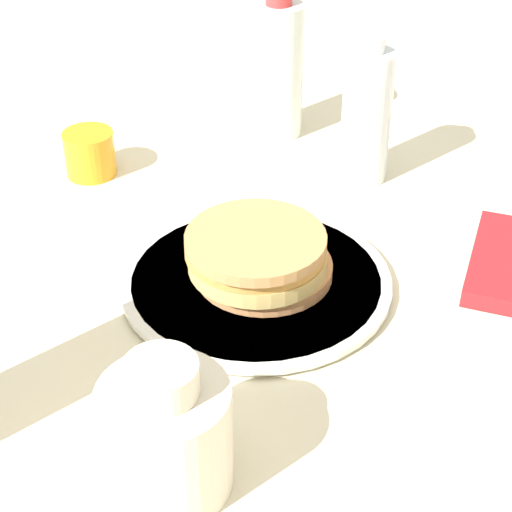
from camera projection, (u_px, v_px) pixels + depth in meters
ground_plane at (246, 273)px, 0.92m from camera, size 4.00×4.00×0.00m
plate at (256, 282)px, 0.90m from camera, size 0.28×0.28×0.01m
pancake_stack at (258, 256)px, 0.88m from camera, size 0.16×0.15×0.06m
juice_glass at (90, 153)px, 1.08m from camera, size 0.06×0.06×0.06m
cream_jug at (166, 433)px, 0.66m from camera, size 0.10×0.10×0.12m
water_bottle_mid at (366, 116)px, 1.04m from camera, size 0.06×0.06×0.19m
water_bottle_far at (278, 69)px, 1.14m from camera, size 0.07×0.07×0.20m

